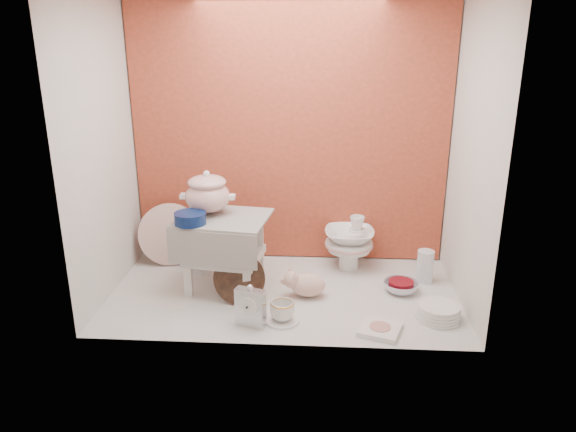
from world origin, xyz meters
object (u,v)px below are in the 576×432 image
(porcelain_tower, at_px, (349,242))
(blue_white_vase, at_px, (204,245))
(soup_tureen, at_px, (207,192))
(gold_rim_teacup, at_px, (282,311))
(mantel_clock, at_px, (250,306))
(step_stool, at_px, (224,253))
(plush_pig, at_px, (308,285))
(crystal_bowl, at_px, (401,287))
(floral_platter, at_px, (170,234))
(dinner_plate_stack, at_px, (439,312))

(porcelain_tower, bearing_deg, blue_white_vase, 179.51)
(soup_tureen, xyz_separation_m, gold_rim_teacup, (0.41, -0.40, -0.46))
(soup_tureen, relative_size, mantel_clock, 1.32)
(step_stool, xyz_separation_m, plush_pig, (0.44, -0.08, -0.13))
(mantel_clock, bearing_deg, plush_pig, 68.13)
(mantel_clock, distance_m, crystal_bowl, 0.84)
(step_stool, distance_m, floral_platter, 0.49)
(step_stool, relative_size, mantel_clock, 2.21)
(step_stool, height_order, plush_pig, step_stool)
(soup_tureen, xyz_separation_m, plush_pig, (0.53, -0.13, -0.45))
(mantel_clock, height_order, crystal_bowl, mantel_clock)
(gold_rim_teacup, relative_size, crystal_bowl, 0.65)
(step_stool, relative_size, dinner_plate_stack, 2.15)
(soup_tureen, height_order, dinner_plate_stack, soup_tureen)
(blue_white_vase, xyz_separation_m, mantel_clock, (0.36, -0.69, -0.02))
(floral_platter, bearing_deg, gold_rim_teacup, -42.91)
(gold_rim_teacup, height_order, dinner_plate_stack, gold_rim_teacup)
(soup_tureen, bearing_deg, blue_white_vase, 110.22)
(step_stool, distance_m, blue_white_vase, 0.36)
(floral_platter, relative_size, plush_pig, 1.60)
(dinner_plate_stack, bearing_deg, crystal_bowl, 117.45)
(gold_rim_teacup, bearing_deg, step_stool, 133.60)
(gold_rim_teacup, height_order, porcelain_tower, porcelain_tower)
(floral_platter, height_order, mantel_clock, floral_platter)
(floral_platter, xyz_separation_m, crystal_bowl, (1.30, -0.31, -0.15))
(soup_tureen, distance_m, dinner_plate_stack, 1.29)
(porcelain_tower, bearing_deg, step_stool, -156.37)
(plush_pig, bearing_deg, mantel_clock, -112.16)
(blue_white_vase, bearing_deg, crystal_bowl, -15.09)
(dinner_plate_stack, bearing_deg, plush_pig, 162.89)
(gold_rim_teacup, bearing_deg, mantel_clock, -162.55)
(crystal_bowl, bearing_deg, blue_white_vase, 164.91)
(step_stool, height_order, porcelain_tower, step_stool)
(dinner_plate_stack, xyz_separation_m, porcelain_tower, (-0.41, 0.57, 0.12))
(crystal_bowl, bearing_deg, gold_rim_teacup, -150.06)
(blue_white_vase, xyz_separation_m, plush_pig, (0.62, -0.38, -0.05))
(gold_rim_teacup, distance_m, crystal_bowl, 0.69)
(step_stool, height_order, soup_tureen, soup_tureen)
(mantel_clock, xyz_separation_m, crystal_bowl, (0.74, 0.39, -0.07))
(soup_tureen, height_order, floral_platter, soup_tureen)
(soup_tureen, distance_m, floral_platter, 0.51)
(plush_pig, relative_size, crystal_bowl, 1.26)
(blue_white_vase, bearing_deg, soup_tureen, -69.78)
(gold_rim_teacup, bearing_deg, blue_white_vase, 128.12)
(floral_platter, bearing_deg, plush_pig, -25.46)
(porcelain_tower, bearing_deg, plush_pig, -120.90)
(step_stool, xyz_separation_m, dinner_plate_stack, (1.07, -0.27, -0.16))
(floral_platter, bearing_deg, soup_tureen, -41.54)
(soup_tureen, distance_m, plush_pig, 0.70)
(plush_pig, distance_m, gold_rim_teacup, 0.29)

